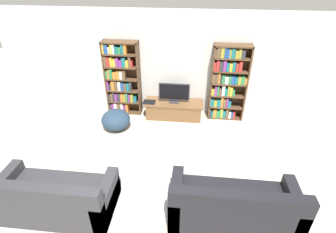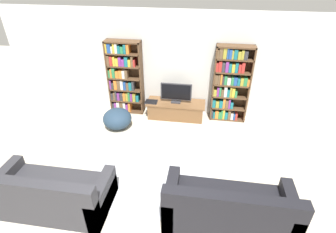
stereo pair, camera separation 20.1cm
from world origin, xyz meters
name	(u,v)px [view 2 (the right image)]	position (x,y,z in m)	size (l,w,h in m)	color
wall_back	(177,65)	(0.00, 4.23, 1.30)	(8.80, 0.06, 2.60)	silver
bookshelf_left	(124,78)	(-1.32, 4.05, 0.94)	(0.87, 0.30, 1.90)	#513823
bookshelf_right	(229,83)	(1.31, 4.05, 0.97)	(0.87, 0.30, 1.90)	#513823
tv_stand	(176,110)	(0.04, 3.90, 0.22)	(1.47, 0.54, 0.43)	brown
television	(176,93)	(0.04, 3.90, 0.70)	(0.77, 0.16, 0.51)	#2D2D33
laptop	(151,102)	(-0.58, 3.81, 0.44)	(0.31, 0.23, 0.03)	#28282D
area_rug	(151,179)	(-0.13, 1.61, 0.01)	(2.34, 1.75, 0.02)	#B2B7C1
couch_left_sectional	(51,194)	(-1.61, 0.74, 0.28)	(1.88, 0.92, 0.87)	#2D2D33
couch_right_sofa	(228,208)	(1.23, 0.89, 0.29)	(1.96, 0.86, 0.87)	black
beanbag_ottoman	(117,119)	(-1.30, 3.21, 0.24)	(0.69, 0.69, 0.48)	#23384C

